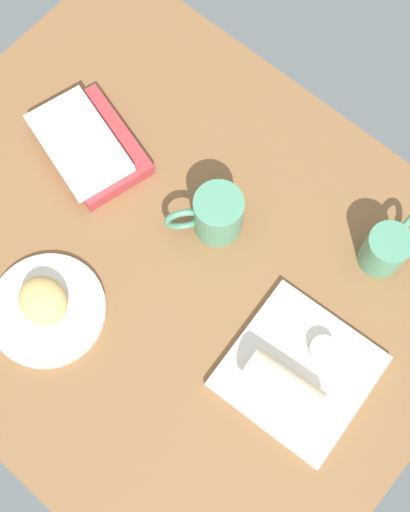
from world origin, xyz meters
TOP-DOWN VIEW (x-y plane):
  - dining_table at (0.00, 0.00)cm, footprint 110.00×90.00cm
  - round_plate at (-9.04, -21.47)cm, footprint 20.97×20.97cm
  - scone_pastry at (-9.74, -20.88)cm, footprint 10.86×9.76cm
  - square_plate at (31.72, -0.83)cm, footprint 24.75×24.75cm
  - sauce_cup at (32.58, 4.35)cm, footprint 4.73×4.73cm
  - breakfast_wrap at (31.04, -4.97)cm, footprint 14.02×7.06cm
  - book_stack at (-25.55, 6.55)cm, footprint 25.29×20.53cm
  - coffee_mug at (2.99, 10.70)cm, footprint 11.38×12.55cm
  - second_mug at (30.04, 25.72)cm, footprint 7.89×12.78cm

SIDE VIEW (x-z plane):
  - dining_table at x=0.00cm, z-range 0.00..4.00cm
  - round_plate at x=-9.04cm, z-range 4.00..5.40cm
  - square_plate at x=31.72cm, z-range 4.00..5.60cm
  - book_stack at x=-25.55cm, z-range 3.87..9.01cm
  - sauce_cup at x=32.58cm, z-range 5.69..8.24cm
  - scone_pastry at x=-9.74cm, z-range 5.40..10.34cm
  - breakfast_wrap at x=31.04cm, z-range 5.60..11.22cm
  - second_mug at x=30.04cm, z-range 4.10..13.33cm
  - coffee_mug at x=2.99cm, z-range 4.11..14.48cm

